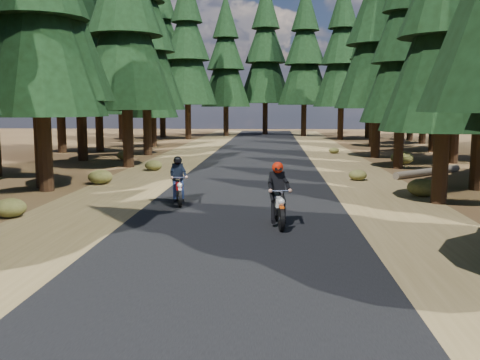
# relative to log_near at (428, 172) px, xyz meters

# --- Properties ---
(ground) EXTENTS (120.00, 120.00, 0.00)m
(ground) POSITION_rel_log_near_xyz_m (-7.71, -11.50, -0.16)
(ground) COLOR #432C18
(ground) RESTS_ON ground
(road) EXTENTS (6.00, 100.00, 0.01)m
(road) POSITION_rel_log_near_xyz_m (-7.71, -6.50, -0.15)
(road) COLOR black
(road) RESTS_ON ground
(shoulder_l) EXTENTS (3.20, 100.00, 0.01)m
(shoulder_l) POSITION_rel_log_near_xyz_m (-12.31, -6.50, -0.16)
(shoulder_l) COLOR brown
(shoulder_l) RESTS_ON ground
(shoulder_r) EXTENTS (3.20, 100.00, 0.01)m
(shoulder_r) POSITION_rel_log_near_xyz_m (-3.11, -6.50, -0.16)
(shoulder_r) COLOR brown
(shoulder_r) RESTS_ON ground
(pine_forest) EXTENTS (34.59, 55.08, 16.32)m
(pine_forest) POSITION_rel_log_near_xyz_m (-7.72, 9.55, 7.73)
(pine_forest) COLOR black
(pine_forest) RESTS_ON ground
(log_near) EXTENTS (3.71, 3.36, 0.32)m
(log_near) POSITION_rel_log_near_xyz_m (0.00, 0.00, 0.00)
(log_near) COLOR #4C4233
(log_near) RESTS_ON ground
(understory_shrubs) EXTENTS (16.16, 32.65, 0.71)m
(understory_shrubs) POSITION_rel_log_near_xyz_m (-6.59, -3.67, 0.12)
(understory_shrubs) COLOR #474C1E
(understory_shrubs) RESTS_ON ground
(rider_lead) EXTENTS (0.76, 1.86, 1.62)m
(rider_lead) POSITION_rel_log_near_xyz_m (-6.70, -10.56, 0.38)
(rider_lead) COLOR beige
(rider_lead) RESTS_ON road
(rider_follow) EXTENTS (0.90, 1.73, 1.48)m
(rider_follow) POSITION_rel_log_near_xyz_m (-9.76, -7.68, 0.34)
(rider_follow) COLOR #9E0A0D
(rider_follow) RESTS_ON road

